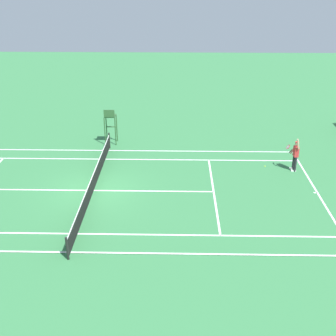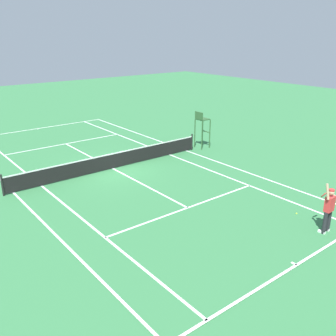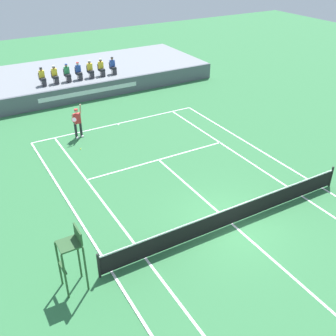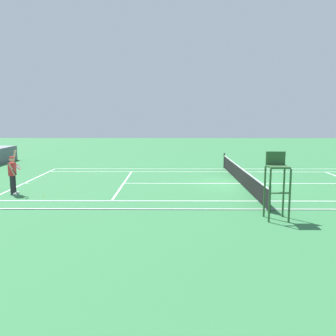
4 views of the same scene
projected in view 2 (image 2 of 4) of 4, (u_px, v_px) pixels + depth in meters
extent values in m
plane|color=#337542|center=(113.00, 169.00, 21.24)|extent=(80.00, 80.00, 0.00)
cube|color=#337542|center=(113.00, 169.00, 21.24)|extent=(10.98, 23.78, 0.02)
cube|color=white|center=(297.00, 265.00, 12.46)|extent=(10.98, 0.10, 0.01)
cube|color=white|center=(37.00, 129.00, 30.01)|extent=(10.98, 0.10, 0.01)
cube|color=white|center=(187.00, 151.00, 24.43)|extent=(0.10, 23.78, 0.01)
cube|color=white|center=(14.00, 193.00, 18.04)|extent=(0.10, 23.78, 0.01)
cube|color=white|center=(170.00, 155.00, 23.63)|extent=(0.10, 23.78, 0.01)
cube|color=white|center=(42.00, 186.00, 18.84)|extent=(0.10, 23.78, 0.01)
cube|color=white|center=(188.00, 208.00, 16.51)|extent=(8.22, 0.10, 0.01)
cube|color=white|center=(66.00, 144.00, 25.96)|extent=(8.22, 0.10, 0.01)
cube|color=white|center=(113.00, 169.00, 21.24)|extent=(0.10, 12.80, 0.01)
cube|color=white|center=(294.00, 264.00, 12.54)|extent=(0.10, 0.20, 0.01)
cube|color=white|center=(37.00, 129.00, 29.94)|extent=(0.10, 0.20, 0.01)
cylinder|color=black|center=(192.00, 142.00, 24.52)|extent=(0.10, 0.10, 1.07)
cylinder|color=black|center=(2.00, 185.00, 17.60)|extent=(0.10, 0.10, 1.07)
cube|color=black|center=(113.00, 161.00, 21.08)|extent=(11.78, 0.02, 0.84)
cube|color=white|center=(112.00, 154.00, 20.94)|extent=(11.78, 0.03, 0.06)
cylinder|color=#232328|center=(325.00, 223.00, 14.27)|extent=(0.15, 0.15, 0.92)
cylinder|color=#232328|center=(329.00, 221.00, 14.47)|extent=(0.15, 0.15, 0.92)
cube|color=white|center=(322.00, 232.00, 14.46)|extent=(0.13, 0.29, 0.10)
cube|color=white|center=(326.00, 229.00, 14.65)|extent=(0.13, 0.29, 0.10)
cube|color=red|center=(330.00, 204.00, 14.11)|extent=(0.41, 0.26, 0.60)
sphere|color=tan|center=(331.00, 192.00, 13.95)|extent=(0.22, 0.22, 0.22)
cylinder|color=red|center=(332.00, 190.00, 13.92)|extent=(0.21, 0.21, 0.06)
cylinder|color=tan|center=(328.00, 192.00, 13.78)|extent=(0.10, 0.22, 0.61)
cylinder|color=tan|center=(330.00, 201.00, 14.34)|extent=(0.11, 0.33, 0.56)
cylinder|color=black|center=(328.00, 202.00, 14.49)|extent=(0.05, 0.19, 0.25)
torus|color=red|center=(324.00, 195.00, 14.54)|extent=(0.31, 0.21, 0.26)
cylinder|color=silver|center=(324.00, 195.00, 14.54)|extent=(0.28, 0.17, 0.22)
sphere|color=#D1E533|center=(297.00, 214.00, 15.97)|extent=(0.07, 0.07, 0.07)
cylinder|color=#2D562D|center=(203.00, 132.00, 25.37)|extent=(0.07, 0.07, 1.90)
cylinder|color=#2D562D|center=(210.00, 134.00, 24.86)|extent=(0.07, 0.07, 1.90)
cylinder|color=#2D562D|center=(195.00, 133.00, 24.97)|extent=(0.07, 0.07, 1.90)
cylinder|color=#2D562D|center=(202.00, 136.00, 24.45)|extent=(0.07, 0.07, 1.90)
cube|color=#2D562D|center=(203.00, 119.00, 24.58)|extent=(0.70, 0.70, 0.06)
cube|color=#2D562D|center=(199.00, 116.00, 24.28)|extent=(0.06, 0.70, 0.48)
cube|color=#2D562D|center=(206.00, 132.00, 25.06)|extent=(0.10, 0.70, 0.04)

